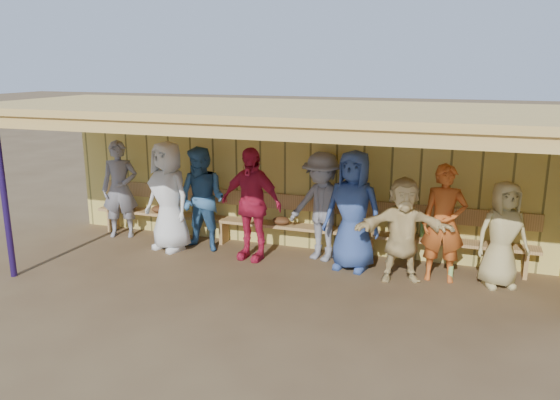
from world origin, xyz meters
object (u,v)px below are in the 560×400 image
object	(u,v)px
player_d	(251,204)
player_h	(503,235)
player_extra	(353,211)
player_c	(202,200)
player_a	(120,189)
bench	(295,220)
player_f	(403,230)
player_e	(322,207)
player_g	(444,223)
player_b	(168,196)

from	to	relation	value
player_d	player_h	xyz separation A→B (m)	(3.75, 0.09, -0.15)
player_d	player_extra	world-z (taller)	player_extra
player_c	player_extra	world-z (taller)	player_extra
player_a	player_d	xyz separation A→B (m)	(2.68, -0.33, 0.03)
player_h	bench	size ratio (longest dim) A/B	0.20
player_d	player_f	bearing A→B (deg)	4.87
player_c	player_e	world-z (taller)	player_c
player_g	player_c	bearing A→B (deg)	175.08
player_d	bench	size ratio (longest dim) A/B	0.24
player_a	player_c	size ratio (longest dim) A/B	1.00
player_a	bench	distance (m)	3.25
player_a	player_c	distance (m)	1.76
player_e	bench	size ratio (longest dim) A/B	0.23
player_d	player_e	world-z (taller)	player_d
player_c	player_f	size ratio (longest dim) A/B	1.14
player_b	player_d	xyz separation A→B (m)	(1.48, 0.03, -0.02)
player_b	player_extra	xyz separation A→B (m)	(3.11, 0.11, -0.01)
player_c	bench	distance (m)	1.59
player_c	player_e	distance (m)	2.02
player_a	player_d	world-z (taller)	player_d
player_a	player_extra	world-z (taller)	player_extra
player_g	player_extra	size ratio (longest dim) A/B	0.93
player_a	player_f	world-z (taller)	player_a
player_c	player_h	xyz separation A→B (m)	(4.68, -0.04, -0.12)
player_g	player_a	bearing A→B (deg)	173.43
player_c	player_e	bearing A→B (deg)	13.04
player_extra	bench	distance (m)	1.28
player_h	player_extra	size ratio (longest dim) A/B	0.83
player_d	player_g	bearing A→B (deg)	9.26
player_f	player_h	size ratio (longest dim) A/B	1.01
player_extra	player_d	bearing A→B (deg)	-167.91
player_e	player_f	xyz separation A→B (m)	(1.32, -0.47, -0.11)
player_b	player_f	distance (m)	3.89
player_extra	bench	world-z (taller)	player_extra
player_g	bench	bearing A→B (deg)	162.68
player_b	player_g	bearing A→B (deg)	18.55
bench	player_d	bearing A→B (deg)	-130.42
bench	player_h	bearing A→B (deg)	-9.54
player_e	player_extra	bearing A→B (deg)	-7.05
player_d	player_c	bearing A→B (deg)	-179.37
player_a	player_h	distance (m)	6.43
player_extra	player_f	bearing A→B (deg)	-7.77
player_b	bench	distance (m)	2.16
player_c	player_h	bearing A→B (deg)	6.95
bench	player_b	bearing A→B (deg)	-161.95
player_g	player_h	distance (m)	0.80
player_b	player_g	size ratio (longest dim) A/B	1.08
player_e	bench	bearing A→B (deg)	167.03
player_e	player_extra	world-z (taller)	player_extra
player_e	player_extra	size ratio (longest dim) A/B	0.95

